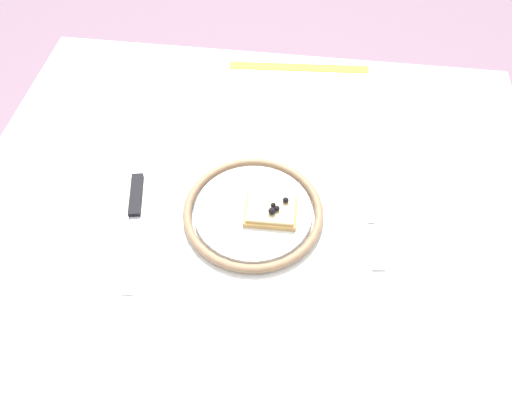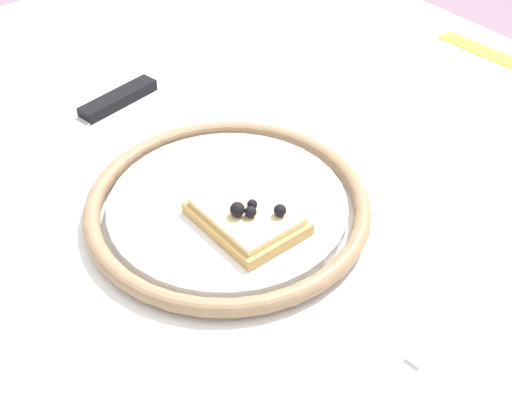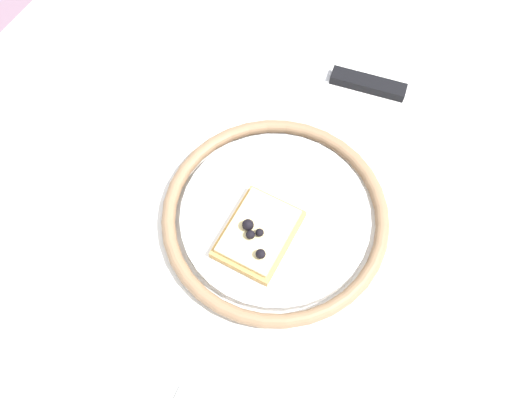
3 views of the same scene
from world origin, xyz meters
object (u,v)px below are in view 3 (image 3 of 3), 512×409
(dining_table, at_px, (284,250))
(fork, at_px, (184,396))
(plate, at_px, (275,216))
(pizza_slice_near, at_px, (258,233))
(knife, at_px, (344,79))

(dining_table, relative_size, fork, 5.01)
(plate, xyz_separation_m, fork, (-0.20, -0.01, -0.01))
(plate, height_order, fork, plate)
(plate, bearing_deg, fork, -176.14)
(pizza_slice_near, bearing_deg, fork, -174.38)
(pizza_slice_near, bearing_deg, knife, 3.22)
(knife, xyz_separation_m, fork, (-0.40, -0.03, -0.00))
(knife, bearing_deg, plate, -175.41)
(dining_table, distance_m, knife, 0.22)
(plate, distance_m, fork, 0.20)
(plate, relative_size, knife, 1.00)
(dining_table, distance_m, fork, 0.22)
(knife, height_order, fork, knife)
(pizza_slice_near, bearing_deg, plate, -5.88)
(plate, relative_size, pizza_slice_near, 2.69)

